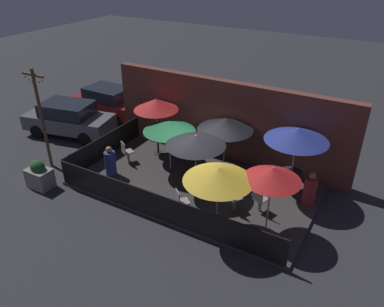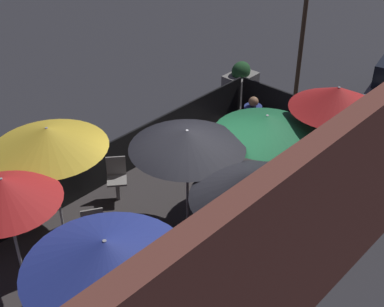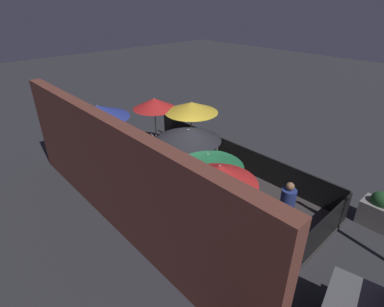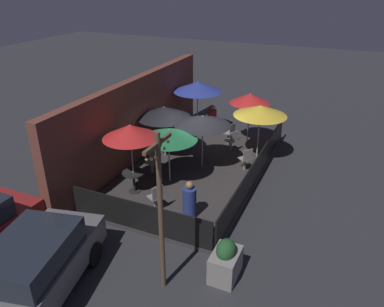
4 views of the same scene
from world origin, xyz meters
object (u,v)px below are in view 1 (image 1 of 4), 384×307
Objects in this scene: patio_umbrella_6 at (218,175)px; patio_chair_4 at (189,150)px; patio_umbrella_1 at (297,135)px; patio_chair_3 at (181,201)px; patio_umbrella_3 at (272,174)px; patio_umbrella_5 at (169,126)px; patio_umbrella_0 at (156,104)px; patio_chair_0 at (259,199)px; dining_table_0 at (158,141)px; parked_car_1 at (108,102)px; patio_chair_2 at (126,151)px; planter_box at (39,175)px; patron_0 at (110,163)px; parked_car_0 at (69,118)px; patio_umbrella_4 at (225,124)px; patio_chair_1 at (233,197)px; patron_1 at (310,190)px; dining_table_1 at (291,176)px; light_post at (41,115)px; patio_umbrella_2 at (196,140)px.

patio_umbrella_6 reaches higher than patio_chair_4.
patio_umbrella_1 is 2.67× the size of patio_chair_3.
patio_umbrella_3 is 1.09× the size of patio_umbrella_5.
patio_umbrella_0 is 5.77m from patio_chair_0.
patio_umbrella_3 is at bearing 30.71° from patio_umbrella_6.
parked_car_1 reaches higher than dining_table_0.
patio_chair_2 is 3.42m from planter_box.
patron_0 is 0.31× the size of parked_car_1.
patio_umbrella_5 reaches higher than patron_0.
parked_car_0 is (-4.15, 0.90, 0.22)m from patio_chair_2.
planter_box is at bearing -70.70° from parked_car_1.
parked_car_0 is at bearing -175.83° from patio_umbrella_0.
patio_chair_2 is at bearing -119.33° from dining_table_0.
patio_umbrella_4 is at bearing 64.07° from patio_chair_0.
patio_chair_3 is at bearing 157.67° from patio_chair_1.
parked_car_1 is at bearing -55.40° from patron_1.
dining_table_1 is 4.16m from patio_chair_3.
patio_chair_3 is (-2.70, -3.16, -0.10)m from dining_table_1.
light_post is at bearing -176.65° from patio_umbrella_3.
patio_umbrella_2 is at bearing 163.28° from patio_umbrella_3.
patio_umbrella_3 is at bearing -22.41° from dining_table_0.
patio_chair_1 is (-1.30, -2.13, -1.74)m from patio_umbrella_1.
patio_umbrella_6 reaches higher than patio_chair_0.
patron_0 is at bearing 46.13° from patio_chair_4.
dining_table_0 is at bearing 0.00° from patio_umbrella_0.
patio_umbrella_2 is 0.52× the size of light_post.
patron_1 is (0.80, -0.42, -1.73)m from patio_umbrella_1.
patio_chair_4 is at bearing -166.18° from patron_0.
light_post is (-8.61, -1.20, 1.64)m from patio_chair_0.
patio_umbrella_3 reaches higher than patio_chair_1.
patio_umbrella_0 is 1.12× the size of patio_umbrella_6.
patio_umbrella_3 is 9.14m from light_post.
patio_umbrella_6 is 0.56× the size of parked_car_1.
patio_umbrella_1 is 2.72× the size of patio_chair_4.
patio_umbrella_5 is 4.40m from patio_chair_0.
patron_1 reaches higher than planter_box.
patio_umbrella_5 is 6.12m from parked_car_0.
patio_umbrella_5 is 4.99m from light_post.
patio_umbrella_5 is 2.34m from patio_chair_2.
patio_chair_1 is 9.46m from parked_car_0.
parked_car_0 reaches higher than dining_table_1.
patio_umbrella_1 is 1.11× the size of patio_umbrella_3.
dining_table_0 is at bearing 59.51° from planter_box.
patio_chair_2 is (-6.45, -1.33, -1.76)m from patio_umbrella_1.
patio_chair_4 is at bearing 80.21° from patio_chair_0.
patio_umbrella_1 reaches higher than patio_umbrella_2.
patron_1 is at bearing -12.67° from parked_car_1.
dining_table_0 is 0.63× the size of patron_1.
planter_box is 0.25× the size of parked_car_0.
parked_car_0 is at bearing 121.94° from planter_box.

